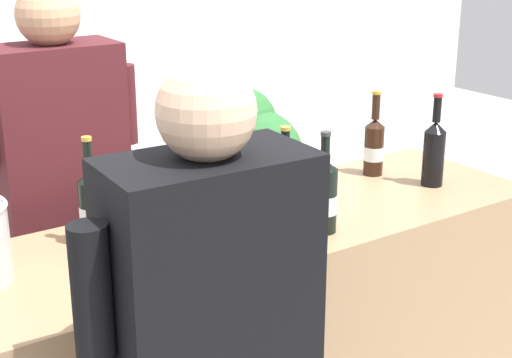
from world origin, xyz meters
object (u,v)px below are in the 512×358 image
(wine_bottle_2, at_px, (228,222))
(wine_bottle_4, at_px, (91,208))
(person_server, at_px, (67,232))
(wine_bottle_7, at_px, (285,189))
(potted_shrub, at_px, (243,165))
(wine_bottle_5, at_px, (434,151))
(wine_bottle_1, at_px, (374,145))
(wine_bottle_3, at_px, (324,196))
(wine_glass, at_px, (252,208))

(wine_bottle_2, distance_m, wine_bottle_4, 0.42)
(wine_bottle_2, bearing_deg, person_server, 103.63)
(wine_bottle_7, xyz_separation_m, potted_shrub, (0.59, 1.14, -0.33))
(wine_bottle_7, distance_m, person_server, 0.88)
(wine_bottle_5, height_order, wine_bottle_7, wine_bottle_5)
(wine_bottle_1, xyz_separation_m, wine_bottle_5, (0.10, -0.22, 0.02))
(wine_bottle_1, relative_size, wine_bottle_2, 1.04)
(wine_bottle_3, relative_size, wine_bottle_5, 0.95)
(wine_bottle_1, relative_size, person_server, 0.19)
(wine_bottle_5, relative_size, wine_glass, 2.01)
(wine_bottle_1, xyz_separation_m, wine_bottle_4, (-1.16, -0.02, 0.00))
(person_server, bearing_deg, wine_bottle_4, -100.38)
(wine_bottle_2, distance_m, wine_bottle_7, 0.31)
(wine_bottle_3, distance_m, person_server, 1.01)
(wine_bottle_5, height_order, wine_glass, wine_bottle_5)
(person_server, bearing_deg, wine_bottle_7, -54.90)
(wine_bottle_4, bearing_deg, wine_bottle_5, -8.87)
(wine_bottle_4, distance_m, wine_bottle_5, 1.27)
(wine_bottle_1, xyz_separation_m, wine_bottle_3, (-0.52, -0.34, 0.00))
(wine_bottle_7, bearing_deg, wine_bottle_2, -158.54)
(wine_bottle_2, bearing_deg, wine_glass, 22.80)
(wine_bottle_1, relative_size, wine_bottle_3, 1.01)
(person_server, bearing_deg, wine_bottle_3, -55.30)
(potted_shrub, bearing_deg, wine_bottle_3, -112.67)
(wine_bottle_3, bearing_deg, wine_bottle_5, 10.83)
(wine_glass, height_order, potted_shrub, same)
(potted_shrub, bearing_deg, wine_bottle_1, -89.96)
(wine_bottle_2, distance_m, wine_bottle_5, 0.98)
(wine_bottle_5, relative_size, wine_bottle_7, 1.05)
(person_server, distance_m, potted_shrub, 1.17)
(wine_bottle_3, height_order, wine_bottle_4, wine_bottle_4)
(wine_bottle_1, bearing_deg, wine_bottle_4, -178.98)
(wine_bottle_1, bearing_deg, wine_bottle_5, -66.27)
(wine_bottle_4, relative_size, wine_glass, 1.98)
(wine_bottle_3, bearing_deg, wine_glass, 168.58)
(wine_bottle_3, height_order, wine_bottle_7, wine_bottle_7)
(person_server, bearing_deg, wine_glass, -67.29)
(wine_bottle_2, bearing_deg, wine_bottle_1, 20.96)
(wine_bottle_3, distance_m, wine_bottle_4, 0.72)
(wine_bottle_1, distance_m, person_server, 1.20)
(wine_bottle_4, height_order, wine_glass, wine_bottle_4)
(wine_bottle_1, relative_size, wine_bottle_5, 0.95)
(wine_bottle_3, bearing_deg, wine_bottle_7, 122.20)
(wine_bottle_5, relative_size, potted_shrub, 0.29)
(wine_bottle_1, bearing_deg, wine_bottle_2, -159.04)
(wine_bottle_3, relative_size, wine_glass, 1.91)
(wine_bottle_4, height_order, wine_bottle_7, wine_bottle_4)
(wine_bottle_4, relative_size, potted_shrub, 0.29)
(wine_bottle_3, xyz_separation_m, wine_bottle_4, (-0.64, 0.31, 0.00))
(wine_bottle_3, bearing_deg, wine_bottle_1, 32.72)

